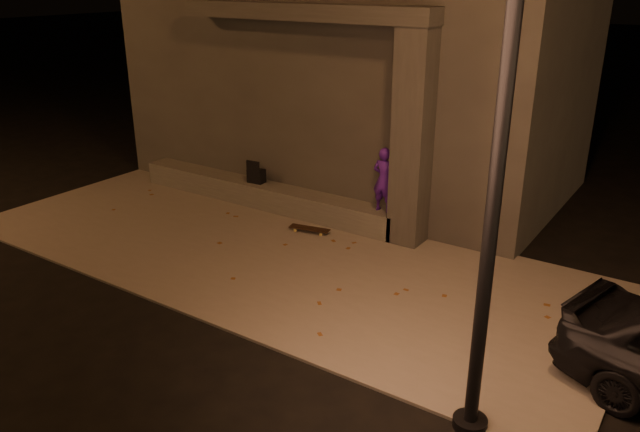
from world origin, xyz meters
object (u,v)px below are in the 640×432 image
Objects in this scene: column at (413,140)px; skateboarder at (384,180)px; skateboard at (310,229)px; backpack at (256,175)px.

skateboarder is (-0.50, 0.00, -0.78)m from column.
column is 2.46m from skateboard.
skateboard is at bearing 29.86° from skateboarder.
column is 3.14× the size of skateboarder.
column is 3.57m from backpack.
backpack is at bearing -0.19° from skateboarder.
skateboard is at bearing -158.18° from column.
skateboarder is 2.47× the size of backpack.
column is at bearing 179.81° from skateboarder.
backpack is 0.60× the size of skateboard.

